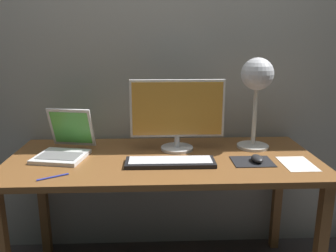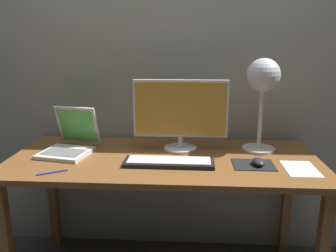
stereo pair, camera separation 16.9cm
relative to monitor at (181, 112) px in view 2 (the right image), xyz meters
name	(u,v)px [view 2 (the right image)]	position (x,y,z in m)	size (l,w,h in m)	color
back_wall	(169,45)	(-0.08, 0.28, 0.35)	(4.80, 0.06, 2.60)	#9E998E
desk	(164,171)	(-0.08, -0.12, -0.29)	(1.60, 0.70, 0.74)	brown
monitor	(181,112)	(0.00, 0.00, 0.00)	(0.51, 0.18, 0.39)	silver
keyboard_main	(169,162)	(-0.05, -0.23, -0.20)	(0.44, 0.14, 0.03)	black
laptop	(71,139)	(-0.59, -0.05, -0.15)	(0.30, 0.34, 0.24)	silver
desk_lamp	(263,82)	(0.43, 0.02, 0.16)	(0.18, 0.18, 0.50)	beige
mousepad	(253,165)	(0.36, -0.21, -0.21)	(0.20, 0.16, 0.00)	black
mouse	(259,162)	(0.39, -0.22, -0.19)	(0.06, 0.10, 0.03)	#28282B
paper_sheet_near_mouse	(301,169)	(0.58, -0.25, -0.21)	(0.15, 0.21, 0.00)	white
pen	(52,172)	(-0.58, -0.38, -0.21)	(0.01, 0.01, 0.14)	#2633A5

